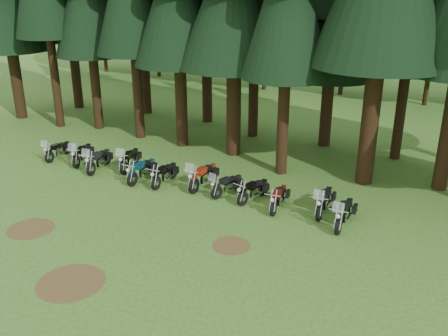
{
  "coord_description": "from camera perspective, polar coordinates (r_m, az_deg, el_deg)",
  "views": [
    {
      "loc": [
        11.68,
        -13.72,
        9.27
      ],
      "look_at": [
        1.83,
        5.0,
        1.0
      ],
      "focal_mm": 40.0,
      "sensor_mm": 36.0,
      "label": 1
    }
  ],
  "objects": [
    {
      "name": "decid_1",
      "position": [
        48.34,
        -7.57,
        17.1
      ],
      "size": [
        7.91,
        7.69,
        9.88
      ],
      "color": "#321F10",
      "rests_on": "ground"
    },
    {
      "name": "decid_2",
      "position": [
        44.61,
        -2.18,
        15.79
      ],
      "size": [
        6.72,
        6.53,
        8.4
      ],
      "color": "#321F10",
      "rests_on": "ground"
    },
    {
      "name": "motorcycle_4",
      "position": [
        24.16,
        -9.34,
        -0.3
      ],
      "size": [
        0.34,
        2.28,
        0.93
      ],
      "rotation": [
        0.0,
        0.0,
        0.03
      ],
      "color": "black",
      "rests_on": "ground"
    },
    {
      "name": "dirt_patch_0",
      "position": [
        20.95,
        -21.21,
        -6.48
      ],
      "size": [
        1.8,
        1.8,
        0.01
      ],
      "primitive_type": "cylinder",
      "color": "#4C3D1E",
      "rests_on": "ground"
    },
    {
      "name": "motorcycle_10",
      "position": [
        21.03,
        11.36,
        -3.79
      ],
      "size": [
        0.49,
        2.31,
        1.45
      ],
      "rotation": [
        0.0,
        0.0,
        0.07
      ],
      "color": "black",
      "rests_on": "ground"
    },
    {
      "name": "decid_0",
      "position": [
        51.7,
        -13.73,
        17.04
      ],
      "size": [
        8.0,
        7.78,
        10.0
      ],
      "color": "#321F10",
      "rests_on": "ground"
    },
    {
      "name": "motorcycle_2",
      "position": [
        25.86,
        -14.12,
        0.84
      ],
      "size": [
        0.77,
        2.34,
        1.48
      ],
      "rotation": [
        0.0,
        0.0,
        0.21
      ],
      "color": "black",
      "rests_on": "ground"
    },
    {
      "name": "decid_4",
      "position": [
        41.59,
        13.93,
        13.99
      ],
      "size": [
        5.93,
        5.76,
        7.41
      ],
      "color": "#321F10",
      "rests_on": "ground"
    },
    {
      "name": "motorcycle_1",
      "position": [
        27.06,
        -15.9,
        1.52
      ],
      "size": [
        0.98,
        2.2,
        1.41
      ],
      "rotation": [
        0.0,
        0.0,
        0.33
      ],
      "color": "black",
      "rests_on": "ground"
    },
    {
      "name": "dirt_patch_1",
      "position": [
        18.43,
        0.85,
        -8.83
      ],
      "size": [
        1.4,
        1.4,
        0.01
      ],
      "primitive_type": "cylinder",
      "color": "#4C3D1E",
      "rests_on": "ground"
    },
    {
      "name": "motorcycle_5",
      "position": [
        23.59,
        -6.8,
        -0.75
      ],
      "size": [
        0.35,
        2.19,
        0.89
      ],
      "rotation": [
        0.0,
        0.0,
        0.05
      ],
      "color": "black",
      "rests_on": "ground"
    },
    {
      "name": "motorcycle_8",
      "position": [
        21.79,
        3.38,
        -2.61
      ],
      "size": [
        0.62,
        2.07,
        0.85
      ],
      "rotation": [
        0.0,
        0.0,
        -0.23
      ],
      "color": "black",
      "rests_on": "ground"
    },
    {
      "name": "motorcycle_0",
      "position": [
        28.11,
        -18.45,
        1.9
      ],
      "size": [
        0.5,
        2.08,
        1.31
      ],
      "rotation": [
        0.0,
        0.0,
        0.11
      ],
      "color": "black",
      "rests_on": "ground"
    },
    {
      "name": "motorcycle_6",
      "position": [
        23.08,
        -2.39,
        -0.96
      ],
      "size": [
        0.46,
        2.45,
        1.54
      ],
      "rotation": [
        0.0,
        0.0,
        -0.01
      ],
      "color": "black",
      "rests_on": "ground"
    },
    {
      "name": "ground",
      "position": [
        20.27,
        -11.29,
        -6.33
      ],
      "size": [
        120.0,
        120.0,
        0.0
      ],
      "primitive_type": "plane",
      "color": "#33651D",
      "rests_on": "ground"
    },
    {
      "name": "decid_5",
      "position": [
        39.7,
        23.67,
        15.26
      ],
      "size": [
        8.45,
        8.21,
        10.56
      ],
      "color": "#321F10",
      "rests_on": "ground"
    },
    {
      "name": "motorcycle_11",
      "position": [
        20.14,
        13.56,
        -5.15
      ],
      "size": [
        0.44,
        2.32,
        1.46
      ],
      "rotation": [
        0.0,
        0.0,
        0.02
      ],
      "color": "black",
      "rests_on": "ground"
    },
    {
      "name": "dirt_patch_2",
      "position": [
        17.16,
        -17.08,
        -12.41
      ],
      "size": [
        2.2,
        2.2,
        0.01
      ],
      "primitive_type": "cylinder",
      "color": "#4C3D1E",
      "rests_on": "ground"
    },
    {
      "name": "motorcycle_9",
      "position": [
        21.13,
        6.26,
        -3.5
      ],
      "size": [
        0.39,
        2.1,
        0.85
      ],
      "rotation": [
        0.0,
        0.0,
        0.11
      ],
      "color": "black",
      "rests_on": "ground"
    },
    {
      "name": "motorcycle_3",
      "position": [
        25.67,
        -10.75,
        0.94
      ],
      "size": [
        0.89,
        2.28,
        1.45
      ],
      "rotation": [
        0.0,
        0.0,
        0.27
      ],
      "color": "black",
      "rests_on": "ground"
    },
    {
      "name": "motorcycle_7",
      "position": [
        22.31,
        0.38,
        -1.99
      ],
      "size": [
        0.79,
        2.03,
        1.29
      ],
      "rotation": [
        0.0,
        0.0,
        -0.27
      ],
      "color": "black",
      "rests_on": "ground"
    },
    {
      "name": "decid_3",
      "position": [
        42.44,
        5.03,
        14.84
      ],
      "size": [
        6.12,
        5.95,
        7.65
      ],
      "color": "#321F10",
      "rests_on": "ground"
    }
  ]
}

